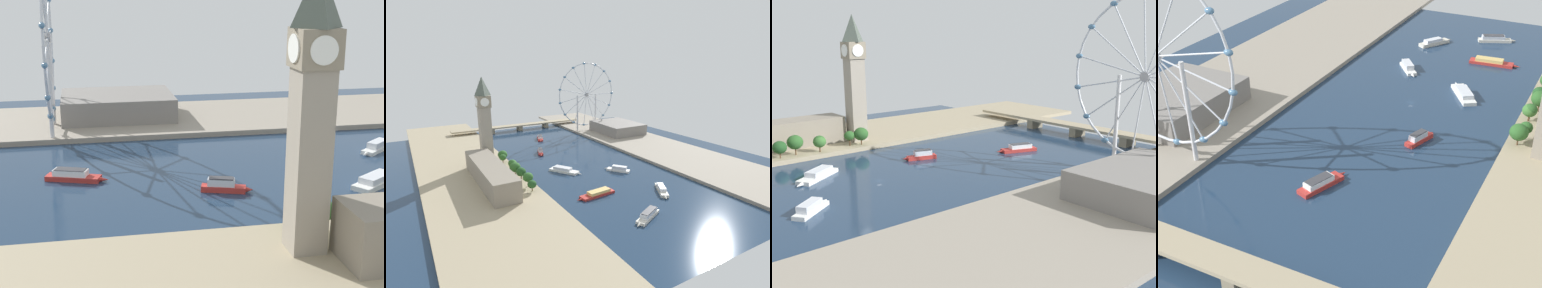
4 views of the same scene
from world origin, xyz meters
TOP-DOWN VIEW (x-y plane):
  - ground_plane at (0.00, 0.00)m, footprint 393.17×393.17m
  - riverbank_left at (-111.58, 0.00)m, footprint 90.00×520.00m
  - riverbank_right at (111.58, 0.00)m, footprint 90.00×520.00m
  - clock_tower at (-87.67, 34.50)m, footprint 13.97×13.97m
  - parliament_block at (-100.17, -24.49)m, footprint 22.00×101.96m
  - tree_row_embankment at (-73.80, -11.34)m, footprint 12.47×97.02m
  - ferris_wheel at (87.94, 120.18)m, footprint 96.40×3.20m
  - riverside_hall at (117.86, 80.76)m, footprint 54.76×69.92m
  - river_bridge at (-0.00, 180.40)m, footprint 205.17×14.59m
  - tour_boat_0 at (-18.57, -137.17)m, footprint 29.72×16.61m
  - tour_boat_1 at (21.80, -49.49)m, footprint 19.61×24.03m
  - tour_boat_2 at (4.31, 108.69)m, footprint 14.87×28.90m
  - tour_boat_3 at (22.71, -108.84)m, footprint 20.23×28.69m
  - tour_boat_4 at (-28.73, -87.37)m, footprint 37.09×10.95m
  - tour_boat_5 at (-22.67, 45.20)m, footprint 10.86×22.39m
  - tour_boat_6 at (-27.03, -24.06)m, footprint 23.81×32.69m

SIDE VIEW (x-z plane):
  - ground_plane at x=0.00m, z-range 0.00..0.00m
  - riverbank_left at x=-111.58m, z-range 0.00..3.00m
  - riverbank_right at x=111.58m, z-range 0.00..3.00m
  - tour_boat_4 at x=-28.73m, z-range -0.36..4.01m
  - tour_boat_3 at x=22.71m, z-range -0.46..4.46m
  - tour_boat_6 at x=-27.03m, z-range -0.45..4.55m
  - tour_boat_2 at x=4.31m, z-range -0.48..4.84m
  - tour_boat_1 at x=21.80m, z-range -0.46..4.98m
  - tour_boat_0 at x=-18.57m, z-range -0.44..5.17m
  - tour_boat_5 at x=-22.67m, z-range -0.61..5.59m
  - river_bridge at x=0.00m, z-range 2.51..11.46m
  - riverside_hall at x=117.86m, z-range 3.00..17.59m
  - tree_row_embankment at x=-73.80m, z-range 4.05..17.16m
  - parliament_block at x=-100.17m, z-range 3.00..21.45m
  - clock_tower at x=-87.67m, z-range 4.79..94.67m
  - ferris_wheel at x=87.94m, z-range 4.99..106.52m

